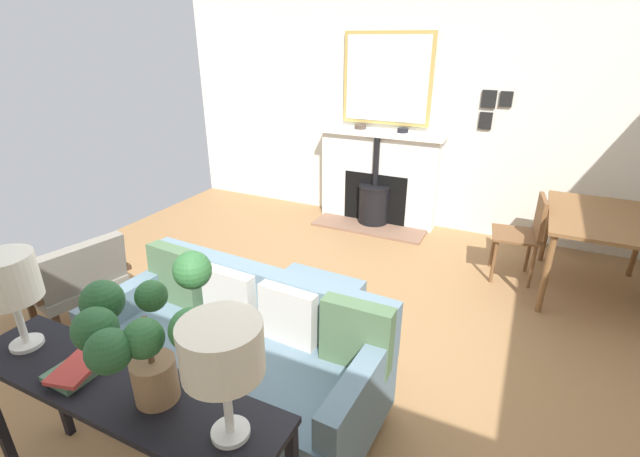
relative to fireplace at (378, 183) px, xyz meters
The scene contains 17 objects.
ground_plane 2.57m from the fireplace, ahead, with size 5.43×5.92×0.01m, color olive.
wall_left 1.02m from the fireplace, 126.10° to the left, with size 0.12×5.92×2.90m, color silver.
fireplace is the anchor object (origin of this frame).
mirror_over_mantel 1.18m from the fireplace, behind, with size 0.04×1.03×1.00m.
mantel_bowl_near 0.69m from the fireplace, 97.89° to the right, with size 0.14×0.14×0.05m.
mantel_bowl_far 0.69m from the fireplace, 98.33° to the left, with size 0.12×0.12×0.05m.
sofa 3.17m from the fireplace, ahead, with size 0.89×1.79×0.82m.
ottoman 2.39m from the fireplace, ahead, with size 0.66×0.68×0.37m.
armchair_accent 3.33m from the fireplace, 23.42° to the right, with size 0.78×0.72×0.76m.
console_table 3.97m from the fireplace, ahead, with size 0.36×1.53×0.78m.
table_lamp_near_end 4.03m from the fireplace, ahead, with size 0.25×0.25×0.46m.
table_lamp_far_end 4.09m from the fireplace, 11.20° to the left, with size 0.28×0.28×0.47m.
potted_plant 4.03m from the fireplace, ahead, with size 0.53×0.59×0.56m.
book_stack 3.98m from the fireplace, ahead, with size 0.29×0.21×0.05m.
dining_table 2.38m from the fireplace, 70.70° to the left, with size 1.13×0.86×0.73m.
dining_chair_near_fireplace 1.84m from the fireplace, 65.06° to the left, with size 0.45×0.45×0.82m.
photo_gallery_row 1.49m from the fireplace, 97.02° to the left, with size 0.02×0.30×0.40m.
Camera 1 is at (2.37, 1.28, 2.08)m, focal length 24.77 mm.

